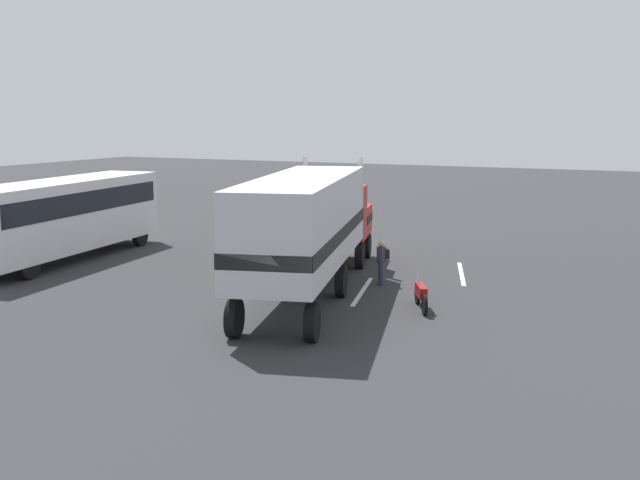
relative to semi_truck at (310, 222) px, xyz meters
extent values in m
plane|color=#2D2D30|center=(6.40, 2.05, -2.52)|extent=(120.00, 120.00, 0.00)
cube|color=silver|center=(1.23, -1.45, -2.52)|extent=(4.32, 1.17, 0.01)
cube|color=silver|center=(5.65, -3.84, -2.52)|extent=(4.26, 1.44, 0.01)
cube|color=#B21919|center=(6.61, 1.73, -0.82)|extent=(2.38, 2.88, 1.20)
cube|color=#B21919|center=(5.07, 1.32, -0.32)|extent=(1.99, 2.77, 2.20)
cube|color=silver|center=(7.52, 1.97, -0.82)|extent=(0.61, 2.05, 1.08)
cube|color=black|center=(6.61, 1.73, -0.76)|extent=(2.39, 2.91, 0.36)
cylinder|color=silver|center=(4.26, 2.25, 0.28)|extent=(0.18, 0.18, 3.40)
cylinder|color=silver|center=(4.81, 0.12, 0.28)|extent=(0.18, 0.18, 3.40)
cube|color=silver|center=(-1.08, -0.29, 0.23)|extent=(10.82, 5.18, 2.80)
cube|color=black|center=(-1.08, -0.29, -0.19)|extent=(10.83, 5.22, 0.44)
cylinder|color=silver|center=(5.14, 2.69, -1.57)|extent=(1.42, 0.95, 0.64)
cylinder|color=black|center=(6.63, 2.87, -1.97)|extent=(1.14, 0.57, 1.10)
cylinder|color=black|center=(7.18, 0.74, -1.97)|extent=(1.14, 0.57, 1.10)
cylinder|color=black|center=(4.40, 2.29, -1.97)|extent=(1.14, 0.57, 1.10)
cylinder|color=black|center=(4.96, 0.16, -1.97)|extent=(1.14, 0.57, 1.10)
cylinder|color=black|center=(-0.39, 1.03, -1.97)|extent=(1.14, 0.57, 1.10)
cylinder|color=black|center=(0.17, -1.10, -1.97)|extent=(1.14, 0.57, 1.10)
cylinder|color=black|center=(-5.47, -0.30, -1.97)|extent=(1.14, 0.57, 1.10)
cylinder|color=black|center=(-4.91, -2.43, -1.97)|extent=(1.14, 0.57, 1.10)
cylinder|color=#2D3347|center=(2.43, -1.71, -2.11)|extent=(0.18, 0.18, 0.82)
cylinder|color=#2D3347|center=(2.56, -1.63, -2.11)|extent=(0.18, 0.18, 0.82)
cylinder|color=#333338|center=(2.50, -1.67, -1.41)|extent=(0.34, 0.34, 0.58)
sphere|color=tan|center=(2.50, -1.67, -1.01)|extent=(0.23, 0.23, 0.23)
cube|color=black|center=(2.60, -1.84, -1.39)|extent=(0.31, 0.27, 0.36)
cube|color=silver|center=(1.31, 12.20, -0.57)|extent=(11.22, 3.80, 2.90)
cube|color=black|center=(1.31, 12.20, 0.01)|extent=(10.57, 3.76, 0.90)
cylinder|color=black|center=(5.26, 13.79, -2.02)|extent=(1.03, 0.39, 1.00)
cylinder|color=black|center=(5.51, 11.55, -2.02)|extent=(1.03, 0.39, 1.00)
cylinder|color=black|center=(-2.23, 10.66, -2.02)|extent=(1.03, 0.39, 1.00)
cylinder|color=black|center=(0.33, -3.75, -2.19)|extent=(0.64, 0.38, 0.66)
cylinder|color=black|center=(-0.96, -4.40, -2.19)|extent=(0.64, 0.38, 0.66)
cube|color=maroon|center=(-0.32, -4.07, -1.91)|extent=(1.09, 0.71, 0.36)
cylinder|color=silver|center=(0.24, -3.79, -1.74)|extent=(0.28, 0.19, 0.69)
camera|label=1|loc=(-23.09, -11.15, 3.62)|focal=42.89mm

